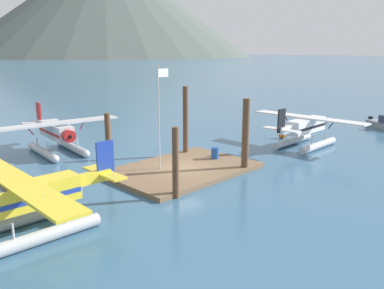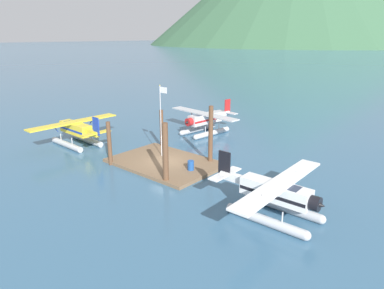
# 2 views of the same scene
# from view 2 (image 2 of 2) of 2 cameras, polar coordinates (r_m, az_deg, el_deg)

# --- Properties ---
(ground_plane) EXTENTS (1200.00, 1200.00, 0.00)m
(ground_plane) POSITION_cam_2_polar(r_m,az_deg,el_deg) (33.53, -4.47, -3.22)
(ground_plane) COLOR #38607F
(dock_platform) EXTENTS (10.20, 7.01, 0.30)m
(dock_platform) POSITION_cam_2_polar(r_m,az_deg,el_deg) (33.48, -4.48, -2.98)
(dock_platform) COLOR brown
(dock_platform) RESTS_ON ground
(piling_near_left) EXTENTS (0.39, 0.39, 4.22)m
(piling_near_left) POSITION_cam_2_polar(r_m,az_deg,el_deg) (33.51, -13.44, 0.15)
(piling_near_left) COLOR brown
(piling_near_left) RESTS_ON ground
(piling_near_right) EXTENTS (0.50, 0.50, 5.20)m
(piling_near_right) POSITION_cam_2_polar(r_m,az_deg,el_deg) (28.45, -4.41, -1.51)
(piling_near_right) COLOR brown
(piling_near_right) RESTS_ON ground
(piling_far_left) EXTENTS (0.40, 0.40, 4.24)m
(piling_far_left) POSITION_cam_2_polar(r_m,az_deg,el_deg) (37.75, -5.02, 2.53)
(piling_far_left) COLOR brown
(piling_far_left) RESTS_ON ground
(piling_far_right) EXTENTS (0.43, 0.43, 5.66)m
(piling_far_right) POSITION_cam_2_polar(r_m,az_deg,el_deg) (32.72, 3.09, 1.50)
(piling_far_right) COLOR brown
(piling_far_right) RESTS_ON ground
(flagpole) EXTENTS (0.95, 0.10, 7.09)m
(flagpole) POSITION_cam_2_polar(r_m,az_deg,el_deg) (33.63, -5.06, 5.08)
(flagpole) COLOR silver
(flagpole) RESTS_ON dock_platform
(fuel_drum) EXTENTS (0.62, 0.62, 0.88)m
(fuel_drum) POSITION_cam_2_polar(r_m,az_deg,el_deg) (31.03, -0.21, -3.45)
(fuel_drum) COLOR #1E4C99
(fuel_drum) RESTS_ON dock_platform
(mooring_buoy) EXTENTS (0.69, 0.69, 0.69)m
(mooring_buoy) POSITION_cam_2_polar(r_m,az_deg,el_deg) (26.83, 19.41, -8.95)
(mooring_buoy) COLOR orange
(mooring_buoy) RESTS_ON ground
(seaplane_white_stbd_aft) EXTENTS (7.98, 10.41, 3.84)m
(seaplane_white_stbd_aft) POSITION_cam_2_polar(r_m,az_deg,el_deg) (24.03, 13.56, -8.33)
(seaplane_white_stbd_aft) COLOR #B7BABF
(seaplane_white_stbd_aft) RESTS_ON ground
(seaplane_silver_bow_left) EXTENTS (10.49, 7.95, 3.84)m
(seaplane_silver_bow_left) POSITION_cam_2_polar(r_m,az_deg,el_deg) (43.39, 2.14, 3.84)
(seaplane_silver_bow_left) COLOR #B7BABF
(seaplane_silver_bow_left) RESTS_ON ground
(seaplane_yellow_port_aft) EXTENTS (7.98, 10.43, 3.84)m
(seaplane_yellow_port_aft) POSITION_cam_2_polar(r_m,az_deg,el_deg) (40.89, -18.58, 2.06)
(seaplane_yellow_port_aft) COLOR #B7BABF
(seaplane_yellow_port_aft) RESTS_ON ground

